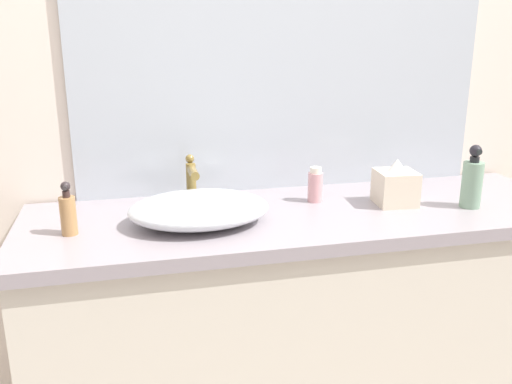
{
  "coord_description": "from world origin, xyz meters",
  "views": [
    {
      "loc": [
        -0.5,
        -1.15,
        1.44
      ],
      "look_at": [
        -0.13,
        0.39,
        0.97
      ],
      "focal_mm": 38.5,
      "sensor_mm": 36.0,
      "label": 1
    }
  ],
  "objects_px": {
    "lotion_bottle": "(315,185)",
    "tissue_box": "(396,185)",
    "sink_basin": "(199,209)",
    "perfume_bottle": "(472,181)",
    "soap_dispenser": "(68,213)"
  },
  "relations": [
    {
      "from": "sink_basin",
      "to": "lotion_bottle",
      "type": "height_order",
      "value": "lotion_bottle"
    },
    {
      "from": "sink_basin",
      "to": "perfume_bottle",
      "type": "distance_m",
      "value": 0.87
    },
    {
      "from": "tissue_box",
      "to": "sink_basin",
      "type": "bearing_deg",
      "value": -176.78
    },
    {
      "from": "lotion_bottle",
      "to": "tissue_box",
      "type": "height_order",
      "value": "tissue_box"
    },
    {
      "from": "soap_dispenser",
      "to": "lotion_bottle",
      "type": "relative_size",
      "value": 1.31
    },
    {
      "from": "sink_basin",
      "to": "lotion_bottle",
      "type": "bearing_deg",
      "value": 17.19
    },
    {
      "from": "perfume_bottle",
      "to": "soap_dispenser",
      "type": "bearing_deg",
      "value": 178.08
    },
    {
      "from": "sink_basin",
      "to": "soap_dispenser",
      "type": "height_order",
      "value": "soap_dispenser"
    },
    {
      "from": "lotion_bottle",
      "to": "soap_dispenser",
      "type": "bearing_deg",
      "value": -170.23
    },
    {
      "from": "sink_basin",
      "to": "soap_dispenser",
      "type": "xyz_separation_m",
      "value": [
        -0.37,
        -0.01,
        0.02
      ]
    },
    {
      "from": "soap_dispenser",
      "to": "tissue_box",
      "type": "xyz_separation_m",
      "value": [
        1.01,
        0.04,
        -0.0
      ]
    },
    {
      "from": "lotion_bottle",
      "to": "tissue_box",
      "type": "bearing_deg",
      "value": -19.9
    },
    {
      "from": "lotion_bottle",
      "to": "tissue_box",
      "type": "relative_size",
      "value": 0.77
    },
    {
      "from": "soap_dispenser",
      "to": "perfume_bottle",
      "type": "xyz_separation_m",
      "value": [
        1.23,
        -0.04,
        0.02
      ]
    },
    {
      "from": "lotion_bottle",
      "to": "perfume_bottle",
      "type": "height_order",
      "value": "perfume_bottle"
    }
  ]
}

